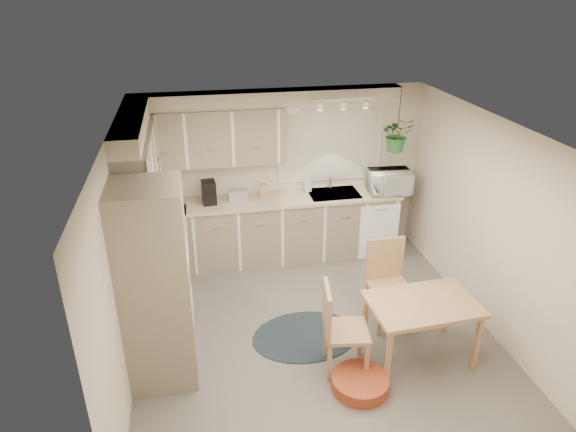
% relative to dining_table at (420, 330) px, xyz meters
% --- Properties ---
extents(floor, '(4.20, 4.20, 0.00)m').
position_rel_dining_table_xyz_m(floor, '(-0.99, 0.62, -0.35)').
color(floor, '#635D57').
rests_on(floor, ground).
extents(ceiling, '(4.20, 4.20, 0.00)m').
position_rel_dining_table_xyz_m(ceiling, '(-0.99, 0.62, 2.05)').
color(ceiling, silver).
rests_on(ceiling, wall_back).
extents(wall_back, '(4.00, 0.04, 2.40)m').
position_rel_dining_table_xyz_m(wall_back, '(-0.99, 2.72, 0.85)').
color(wall_back, beige).
rests_on(wall_back, floor).
extents(wall_front, '(4.00, 0.04, 2.40)m').
position_rel_dining_table_xyz_m(wall_front, '(-0.99, -1.48, 0.85)').
color(wall_front, beige).
rests_on(wall_front, floor).
extents(wall_left, '(0.04, 4.20, 2.40)m').
position_rel_dining_table_xyz_m(wall_left, '(-2.99, 0.62, 0.85)').
color(wall_left, beige).
rests_on(wall_left, floor).
extents(wall_right, '(0.04, 4.20, 2.40)m').
position_rel_dining_table_xyz_m(wall_right, '(1.01, 0.62, 0.85)').
color(wall_right, beige).
rests_on(wall_right, floor).
extents(base_cab_left, '(0.60, 1.85, 0.90)m').
position_rel_dining_table_xyz_m(base_cab_left, '(-2.69, 1.50, 0.10)').
color(base_cab_left, gray).
rests_on(base_cab_left, floor).
extents(base_cab_back, '(3.60, 0.60, 0.90)m').
position_rel_dining_table_xyz_m(base_cab_back, '(-1.19, 2.42, 0.10)').
color(base_cab_back, gray).
rests_on(base_cab_back, floor).
extents(counter_left, '(0.64, 1.89, 0.04)m').
position_rel_dining_table_xyz_m(counter_left, '(-2.68, 1.50, 0.57)').
color(counter_left, '#C3AE8E').
rests_on(counter_left, base_cab_left).
extents(counter_back, '(3.64, 0.64, 0.04)m').
position_rel_dining_table_xyz_m(counter_back, '(-1.19, 2.41, 0.57)').
color(counter_back, '#C3AE8E').
rests_on(counter_back, base_cab_back).
extents(oven_stack, '(0.65, 0.65, 2.10)m').
position_rel_dining_table_xyz_m(oven_stack, '(-2.66, 0.25, 0.70)').
color(oven_stack, gray).
rests_on(oven_stack, floor).
extents(wall_oven_face, '(0.02, 0.56, 0.58)m').
position_rel_dining_table_xyz_m(wall_oven_face, '(-2.34, 0.25, 0.70)').
color(wall_oven_face, white).
rests_on(wall_oven_face, oven_stack).
extents(upper_cab_left, '(0.35, 2.00, 0.75)m').
position_rel_dining_table_xyz_m(upper_cab_left, '(-2.81, 1.62, 1.48)').
color(upper_cab_left, gray).
rests_on(upper_cab_left, wall_left).
extents(upper_cab_back, '(2.00, 0.35, 0.75)m').
position_rel_dining_table_xyz_m(upper_cab_back, '(-1.99, 2.55, 1.48)').
color(upper_cab_back, gray).
rests_on(upper_cab_back, wall_back).
extents(soffit_left, '(0.30, 2.00, 0.20)m').
position_rel_dining_table_xyz_m(soffit_left, '(-2.84, 1.62, 1.95)').
color(soffit_left, beige).
rests_on(soffit_left, wall_left).
extents(soffit_back, '(3.60, 0.30, 0.20)m').
position_rel_dining_table_xyz_m(soffit_back, '(-1.19, 2.57, 1.95)').
color(soffit_back, beige).
rests_on(soffit_back, wall_back).
extents(cooktop, '(0.52, 0.58, 0.02)m').
position_rel_dining_table_xyz_m(cooktop, '(-2.67, 0.92, 0.60)').
color(cooktop, white).
rests_on(cooktop, counter_left).
extents(range_hood, '(0.40, 0.60, 0.14)m').
position_rel_dining_table_xyz_m(range_hood, '(-2.69, 0.92, 1.05)').
color(range_hood, white).
rests_on(range_hood, upper_cab_left).
extents(window_blinds, '(1.40, 0.02, 1.00)m').
position_rel_dining_table_xyz_m(window_blinds, '(-0.29, 2.69, 1.25)').
color(window_blinds, beige).
rests_on(window_blinds, wall_back).
extents(window_frame, '(1.50, 0.02, 1.10)m').
position_rel_dining_table_xyz_m(window_frame, '(-0.29, 2.70, 1.25)').
color(window_frame, silver).
rests_on(window_frame, wall_back).
extents(sink, '(0.70, 0.48, 0.10)m').
position_rel_dining_table_xyz_m(sink, '(-0.29, 2.42, 0.55)').
color(sink, '#ACAFB4').
rests_on(sink, counter_back).
extents(dishwasher_front, '(0.58, 0.02, 0.83)m').
position_rel_dining_table_xyz_m(dishwasher_front, '(0.31, 2.11, 0.08)').
color(dishwasher_front, white).
rests_on(dishwasher_front, base_cab_back).
extents(track_light_bar, '(0.80, 0.04, 0.04)m').
position_rel_dining_table_xyz_m(track_light_bar, '(-0.29, 2.17, 1.98)').
color(track_light_bar, white).
rests_on(track_light_bar, ceiling).
extents(wall_clock, '(0.30, 0.03, 0.30)m').
position_rel_dining_table_xyz_m(wall_clock, '(-0.84, 2.69, 1.83)').
color(wall_clock, gold).
rests_on(wall_clock, wall_back).
extents(dining_table, '(1.15, 0.80, 0.70)m').
position_rel_dining_table_xyz_m(dining_table, '(0.00, 0.00, 0.00)').
color(dining_table, tan).
rests_on(dining_table, floor).
extents(chair_left, '(0.52, 0.52, 0.98)m').
position_rel_dining_table_xyz_m(chair_left, '(-0.81, -0.01, 0.14)').
color(chair_left, tan).
rests_on(chair_left, floor).
extents(chair_back, '(0.49, 0.49, 1.02)m').
position_rel_dining_table_xyz_m(chair_back, '(-0.10, 0.62, 0.16)').
color(chair_back, tan).
rests_on(chair_back, floor).
extents(braided_rug, '(1.28, 0.99, 0.01)m').
position_rel_dining_table_xyz_m(braided_rug, '(-1.11, 0.55, -0.34)').
color(braided_rug, black).
rests_on(braided_rug, floor).
extents(pet_bed, '(0.61, 0.61, 0.13)m').
position_rel_dining_table_xyz_m(pet_bed, '(-0.76, -0.35, -0.28)').
color(pet_bed, '#A74521').
rests_on(pet_bed, floor).
extents(microwave, '(0.60, 0.36, 0.40)m').
position_rel_dining_table_xyz_m(microwave, '(0.49, 2.32, 0.79)').
color(microwave, white).
rests_on(microwave, counter_back).
extents(soap_bottle, '(0.13, 0.22, 0.10)m').
position_rel_dining_table_xyz_m(soap_bottle, '(-0.64, 2.57, 0.64)').
color(soap_bottle, white).
rests_on(soap_bottle, counter_back).
extents(hanging_plant, '(0.48, 0.53, 0.37)m').
position_rel_dining_table_xyz_m(hanging_plant, '(0.55, 2.32, 1.39)').
color(hanging_plant, '#2B6C2D').
rests_on(hanging_plant, ceiling).
extents(coffee_maker, '(0.20, 0.23, 0.32)m').
position_rel_dining_table_xyz_m(coffee_maker, '(-2.04, 2.42, 0.75)').
color(coffee_maker, black).
rests_on(coffee_maker, counter_back).
extents(toaster, '(0.26, 0.16, 0.16)m').
position_rel_dining_table_xyz_m(toaster, '(-1.64, 2.44, 0.67)').
color(toaster, '#ACAFB4').
rests_on(toaster, counter_back).
extents(knife_block, '(0.09, 0.09, 0.20)m').
position_rel_dining_table_xyz_m(knife_block, '(-1.29, 2.47, 0.69)').
color(knife_block, tan).
rests_on(knife_block, counter_back).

